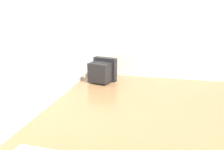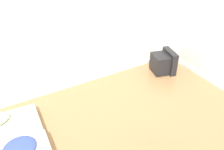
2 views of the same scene
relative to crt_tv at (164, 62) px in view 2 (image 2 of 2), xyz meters
The scene contains 2 objects.
wall_back 2.68m from the crt_tv, 167.69° to the left, with size 8.39×0.08×2.60m.
crt_tv is the anchor object (origin of this frame).
Camera 2 is at (-1.01, -1.59, 2.96)m, focal length 40.00 mm.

